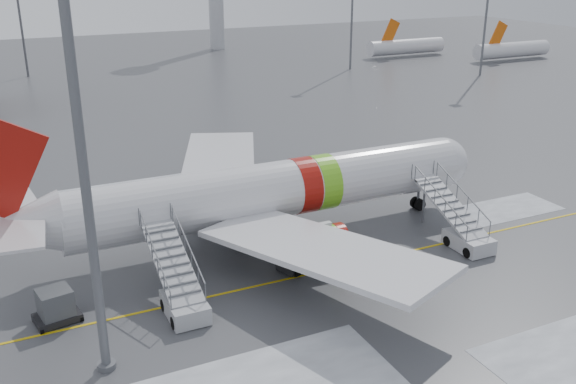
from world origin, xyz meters
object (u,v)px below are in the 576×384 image
airstair_fwd (462,230)px  airstair_aft (180,292)px  pushback_tug (296,260)px  airliner (262,193)px  light_mast_near (75,93)px  uld_container (56,307)px

airstair_fwd → airstair_aft: (-19.45, 0.00, 0.00)m
airstair_fwd → pushback_tug: bearing=172.2°
airstair_fwd → pushback_tug: 11.70m
airliner → light_mast_near: light_mast_near is taller
airliner → uld_container: 15.13m
airliner → airstair_aft: (-7.75, -6.54, -2.35)m
airstair_fwd → pushback_tug: size_ratio=2.65×
airliner → airstair_fwd: airliner is taller
airstair_fwd → airstair_aft: bearing=180.0°
airstair_aft → uld_container: bearing=165.5°
pushback_tug → light_mast_near: light_mast_near is taller
airstair_aft → pushback_tug: size_ratio=2.65×
airstair_aft → pushback_tug: bearing=11.3°
pushback_tug → uld_container: size_ratio=1.14×
pushback_tug → light_mast_near: size_ratio=0.11×
uld_container → light_mast_near: size_ratio=0.10×
airstair_fwd → uld_container: (-25.79, 1.64, -0.19)m
light_mast_near → airliner: bearing=39.2°
airstair_fwd → light_mast_near: (-24.22, -3.69, 12.12)m
airstair_fwd → light_mast_near: size_ratio=0.30×
airstair_aft → light_mast_near: light_mast_near is taller
uld_container → light_mast_near: (1.57, -5.32, 12.31)m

